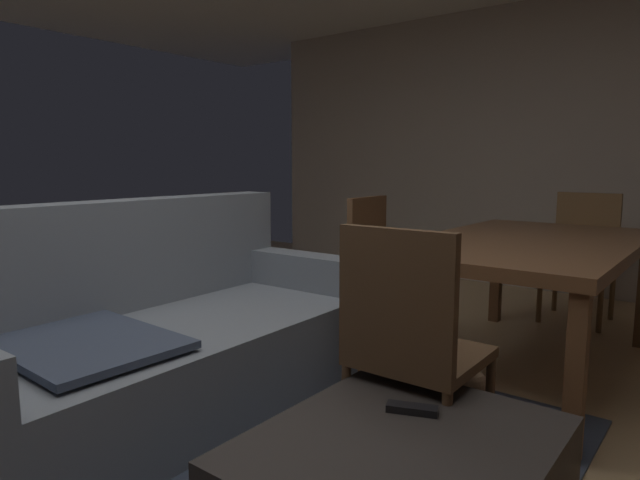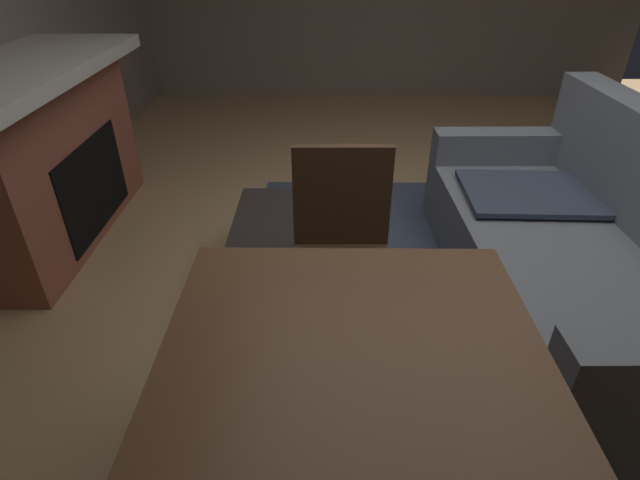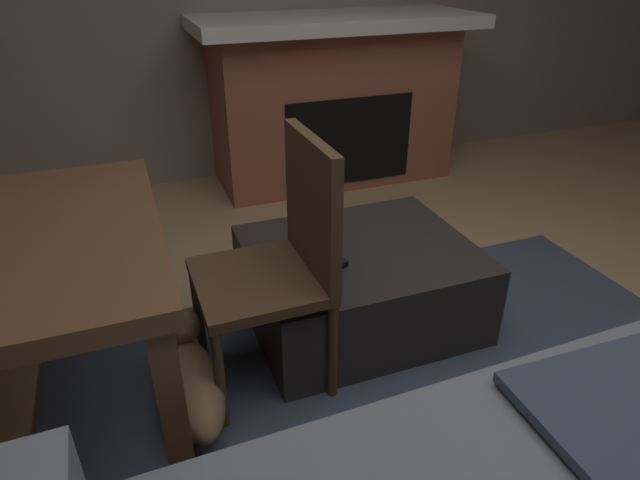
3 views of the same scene
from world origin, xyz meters
name	(u,v)px [view 1 (image 1 of 3)]	position (x,y,z in m)	size (l,w,h in m)	color
floor	(225,469)	(0.00, 0.00, 0.00)	(9.23, 9.23, 0.00)	tan
wall_right_window_side	(544,148)	(3.85, 0.00, 1.28)	(0.12, 5.87, 2.57)	#B2A59B
area_rug	(242,474)	(0.01, -0.08, 0.01)	(2.60, 2.00, 0.01)	#3D475B
couch	(155,340)	(0.17, 0.66, 0.33)	(2.11, 1.01, 0.97)	slate
tv_remote	(412,409)	(0.17, -0.69, 0.38)	(0.05, 0.16, 0.02)	black
dining_table	(527,251)	(1.71, -0.55, 0.67)	(1.83, 1.05, 0.74)	brown
dining_chair_west	(409,338)	(0.40, -0.55, 0.52)	(0.44, 0.44, 0.93)	#513823
dining_chair_north	(381,260)	(1.70, 0.37, 0.52)	(0.46, 0.46, 0.93)	brown
dining_chair_east	(582,249)	(3.01, -0.55, 0.52)	(0.44, 0.44, 0.93)	brown
potted_plant	(378,250)	(3.05, 1.22, 0.33)	(0.38, 0.38, 0.57)	#474C51
small_dog	(427,393)	(0.77, -0.45, 0.16)	(0.19, 0.53, 0.26)	#8C6B4C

